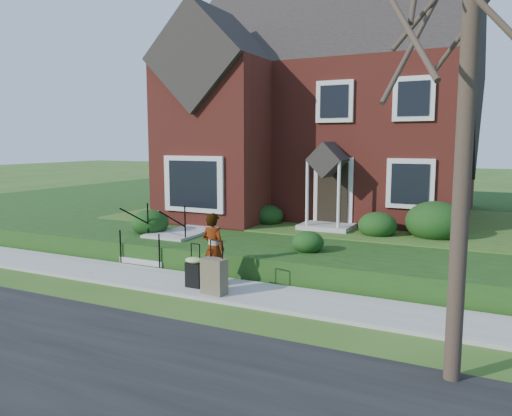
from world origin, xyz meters
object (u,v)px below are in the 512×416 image
Objects in this scene: woman at (213,249)px; suitcase_black at (194,270)px; front_steps at (162,244)px; suitcase_olive at (214,276)px.

woman reaches higher than suitcase_black.
front_steps is 1.22× the size of woman.
suitcase_olive is (0.67, -0.23, 0.00)m from suitcase_black.
front_steps is at bearing 150.99° from suitcase_olive.
woman reaches higher than suitcase_olive.
front_steps is 2.02× the size of suitcase_black.
suitcase_black is at bearing -40.46° from front_steps.
suitcase_olive is at bearing 129.75° from woman.
suitcase_olive is at bearing -36.70° from front_steps.
suitcase_black is 0.85× the size of suitcase_olive.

